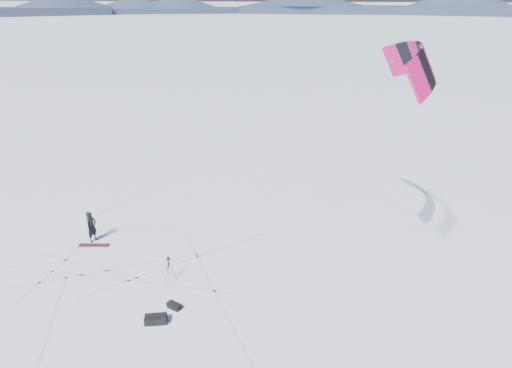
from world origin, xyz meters
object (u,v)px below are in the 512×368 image
(gear_bag_b, at_px, (174,306))
(snowboard, at_px, (94,245))
(tripod, at_px, (169,265))
(gear_bag_a, at_px, (156,319))
(snowkiter, at_px, (94,241))

(gear_bag_b, bearing_deg, snowboard, 168.33)
(tripod, bearing_deg, snowboard, 150.85)
(tripod, xyz_separation_m, gear_bag_a, (0.65, -2.82, -0.61))
(tripod, bearing_deg, gear_bag_b, -71.27)
(tripod, xyz_separation_m, gear_bag_b, (1.02, -1.82, -0.66))
(snowboard, bearing_deg, snowkiter, 109.63)
(tripod, relative_size, gear_bag_a, 1.24)
(gear_bag_a, xyz_separation_m, gear_bag_b, (0.36, 1.00, -0.05))
(snowboard, bearing_deg, tripod, -31.87)
(gear_bag_b, bearing_deg, gear_bag_a, -91.75)
(gear_bag_b, bearing_deg, snowkiter, 166.52)
(snowkiter, xyz_separation_m, gear_bag_b, (6.49, -4.03, 0.13))
(snowboard, height_order, tripod, tripod)
(snowkiter, height_order, gear_bag_a, snowkiter)
(snowboard, relative_size, tripod, 1.34)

